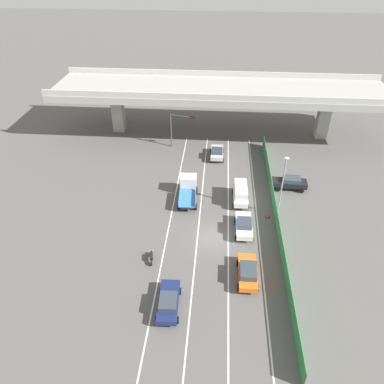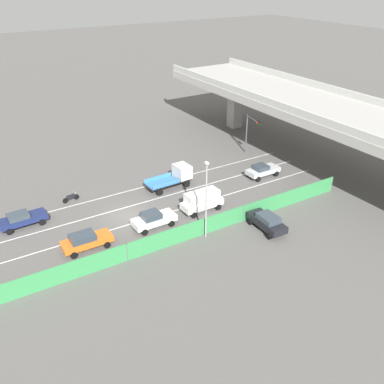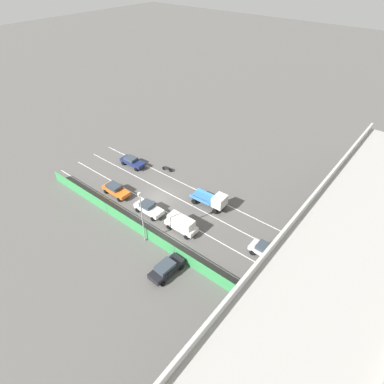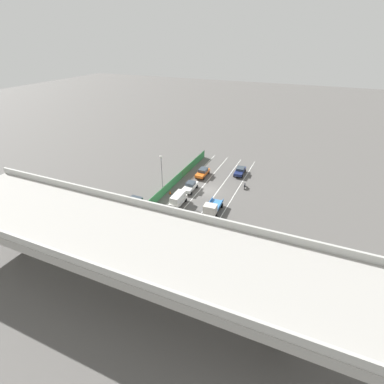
# 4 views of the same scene
# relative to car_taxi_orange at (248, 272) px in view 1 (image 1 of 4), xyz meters

# --- Properties ---
(ground_plane) EXTENTS (300.00, 300.00, 0.00)m
(ground_plane) POSITION_rel_car_taxi_orange_xyz_m (-3.51, 5.66, -0.91)
(ground_plane) COLOR #565451
(lane_line_left_edge) EXTENTS (0.14, 42.36, 0.01)m
(lane_line_left_edge) POSITION_rel_car_taxi_orange_xyz_m (-8.59, 8.84, -0.91)
(lane_line_left_edge) COLOR silver
(lane_line_left_edge) RESTS_ON ground
(lane_line_mid_left) EXTENTS (0.14, 42.36, 0.01)m
(lane_line_mid_left) POSITION_rel_car_taxi_orange_xyz_m (-5.20, 8.84, -0.91)
(lane_line_mid_left) COLOR silver
(lane_line_mid_left) RESTS_ON ground
(lane_line_mid_right) EXTENTS (0.14, 42.36, 0.01)m
(lane_line_mid_right) POSITION_rel_car_taxi_orange_xyz_m (-1.81, 8.84, -0.91)
(lane_line_mid_right) COLOR silver
(lane_line_mid_right) RESTS_ON ground
(lane_line_right_edge) EXTENTS (0.14, 42.36, 0.01)m
(lane_line_right_edge) POSITION_rel_car_taxi_orange_xyz_m (1.58, 8.84, -0.91)
(lane_line_right_edge) COLOR silver
(lane_line_right_edge) RESTS_ON ground
(elevated_overpass) EXTENTS (52.47, 11.68, 8.78)m
(elevated_overpass) POSITION_rel_car_taxi_orange_xyz_m (-3.51, 32.01, 6.23)
(elevated_overpass) COLOR #A09E99
(elevated_overpass) RESTS_ON ground
(green_fence) EXTENTS (0.10, 38.46, 1.79)m
(green_fence) POSITION_rel_car_taxi_orange_xyz_m (3.66, 8.84, -0.02)
(green_fence) COLOR #338447
(green_fence) RESTS_ON ground
(car_taxi_orange) EXTENTS (1.98, 4.60, 1.64)m
(car_taxi_orange) POSITION_rel_car_taxi_orange_xyz_m (0.00, 0.00, 0.00)
(car_taxi_orange) COLOR orange
(car_taxi_orange) RESTS_ON ground
(car_sedan_silver) EXTENTS (2.06, 4.23, 1.54)m
(car_sedan_silver) POSITION_rel_car_taxi_orange_xyz_m (-3.51, 23.73, -0.06)
(car_sedan_silver) COLOR #B7BABC
(car_sedan_silver) RESTS_ON ground
(car_van_white) EXTENTS (2.00, 4.53, 2.21)m
(car_van_white) POSITION_rel_car_taxi_orange_xyz_m (-0.35, 12.86, 0.33)
(car_van_white) COLOR silver
(car_van_white) RESTS_ON ground
(car_sedan_navy) EXTENTS (2.12, 4.68, 1.50)m
(car_sedan_navy) POSITION_rel_car_taxi_orange_xyz_m (-7.12, -4.04, -0.06)
(car_sedan_navy) COLOR navy
(car_sedan_navy) RESTS_ON ground
(car_sedan_white) EXTENTS (2.04, 4.41, 1.68)m
(car_sedan_white) POSITION_rel_car_taxi_orange_xyz_m (-0.12, 6.98, 0.00)
(car_sedan_white) COLOR white
(car_sedan_white) RESTS_ON ground
(flatbed_truck_blue) EXTENTS (2.53, 5.49, 2.40)m
(flatbed_truck_blue) POSITION_rel_car_taxi_orange_xyz_m (-6.93, 13.45, 0.33)
(flatbed_truck_blue) COLOR black
(flatbed_truck_blue) RESTS_ON ground
(motorcycle) EXTENTS (0.62, 1.94, 0.93)m
(motorcycle) POSITION_rel_car_taxi_orange_xyz_m (-9.65, 1.70, -0.45)
(motorcycle) COLOR black
(motorcycle) RESTS_ON ground
(parked_sedan_dark) EXTENTS (4.52, 2.12, 1.68)m
(parked_sedan_dark) POSITION_rel_car_taxi_orange_xyz_m (6.18, 16.20, 0.02)
(parked_sedan_dark) COLOR black
(parked_sedan_dark) RESTS_ON ground
(traffic_light) EXTENTS (3.90, 1.13, 5.59)m
(traffic_light) POSITION_rel_car_taxi_orange_xyz_m (-9.41, 26.51, 3.07)
(traffic_light) COLOR #47474C
(traffic_light) RESTS_ON ground
(street_lamp) EXTENTS (0.60, 0.36, 7.82)m
(street_lamp) POSITION_rel_car_taxi_orange_xyz_m (4.04, 10.44, 3.78)
(street_lamp) COLOR gray
(street_lamp) RESTS_ON ground
(traffic_cone) EXTENTS (0.47, 0.47, 0.66)m
(traffic_cone) POSITION_rel_car_taxi_orange_xyz_m (2.83, 9.83, -0.60)
(traffic_cone) COLOR orange
(traffic_cone) RESTS_ON ground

